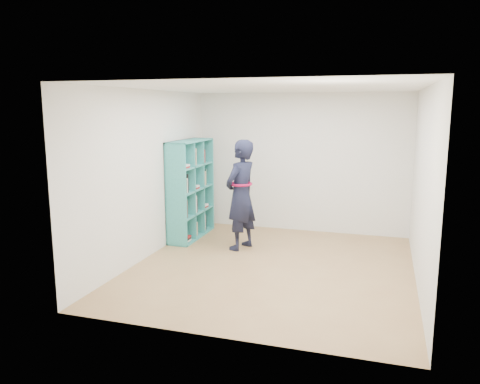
% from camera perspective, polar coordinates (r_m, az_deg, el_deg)
% --- Properties ---
extents(floor, '(4.50, 4.50, 0.00)m').
position_cam_1_polar(floor, '(7.02, 3.95, -9.15)').
color(floor, '#976F44').
rests_on(floor, ground).
extents(ceiling, '(4.50, 4.50, 0.00)m').
position_cam_1_polar(ceiling, '(6.63, 4.23, 12.57)').
color(ceiling, white).
rests_on(ceiling, wall_back).
extents(wall_left, '(0.02, 4.50, 2.60)m').
position_cam_1_polar(wall_left, '(7.41, -11.16, 2.08)').
color(wall_left, silver).
rests_on(wall_left, floor).
extents(wall_right, '(0.02, 4.50, 2.60)m').
position_cam_1_polar(wall_right, '(6.55, 21.38, 0.50)').
color(wall_right, silver).
rests_on(wall_right, floor).
extents(wall_back, '(4.00, 0.02, 2.60)m').
position_cam_1_polar(wall_back, '(8.89, 7.41, 3.54)').
color(wall_back, silver).
rests_on(wall_back, floor).
extents(wall_front, '(4.00, 0.02, 2.60)m').
position_cam_1_polar(wall_front, '(4.58, -2.38, -2.78)').
color(wall_front, silver).
rests_on(wall_front, floor).
extents(bookshelf, '(0.39, 1.32, 1.76)m').
position_cam_1_polar(bookshelf, '(8.47, -6.19, 0.19)').
color(bookshelf, teal).
rests_on(bookshelf, floor).
extents(person, '(0.63, 0.77, 1.82)m').
position_cam_1_polar(person, '(7.69, 0.10, -0.35)').
color(person, black).
rests_on(person, floor).
extents(smartphone, '(0.02, 0.12, 0.15)m').
position_cam_1_polar(smartphone, '(7.82, -0.36, 0.72)').
color(smartphone, silver).
rests_on(smartphone, person).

